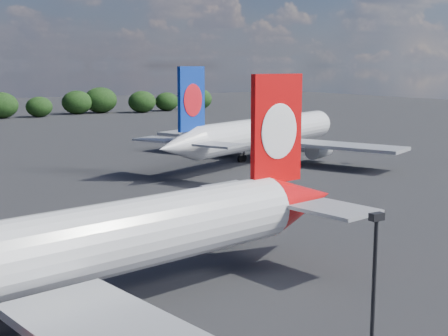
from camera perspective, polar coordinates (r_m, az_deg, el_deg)
qantas_airliner at (r=43.08m, az=-13.01°, el=-7.13°), size 49.98×47.72×16.35m
china_southern_airliner at (r=110.01m, az=3.32°, el=3.13°), size 49.42×47.62×16.93m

